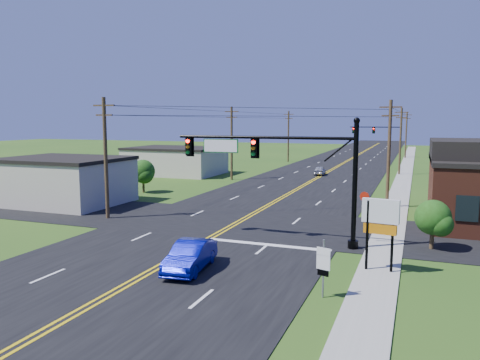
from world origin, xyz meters
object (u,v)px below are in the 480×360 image
at_px(route_sign, 323,264).
at_px(stop_sign, 364,199).
at_px(blue_car, 190,257).
at_px(signal_mast_far, 378,134).
at_px(signal_mast_main, 279,164).

bearing_deg(route_sign, stop_sign, 107.41).
bearing_deg(blue_car, signal_mast_far, 81.52).
height_order(signal_mast_main, stop_sign, signal_mast_main).
relative_size(signal_mast_main, stop_sign, 5.41).
height_order(blue_car, stop_sign, stop_sign).
relative_size(signal_mast_main, blue_car, 2.64).
bearing_deg(signal_mast_far, route_sign, -87.02).
bearing_deg(blue_car, signal_mast_main, 63.45).
bearing_deg(signal_mast_far, stop_sign, -86.34).
bearing_deg(signal_mast_far, blue_car, -91.87).
height_order(signal_mast_far, blue_car, signal_mast_far).
distance_m(signal_mast_main, stop_sign, 10.06).
bearing_deg(signal_mast_main, route_sign, -62.00).
bearing_deg(blue_car, stop_sign, 60.05).
distance_m(signal_mast_main, blue_car, 8.29).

